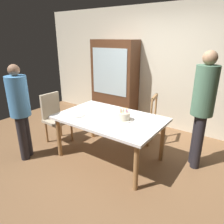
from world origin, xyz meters
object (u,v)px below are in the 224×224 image
(person_guest, at_px, (203,104))
(china_cabinet, at_px, (115,81))
(plate_near_celebrant, at_px, (78,115))
(person_celebrant, at_px, (20,108))
(birthday_cake, at_px, (124,117))
(chair_spindle_back, at_px, (144,120))
(dining_table, at_px, (109,122))
(plate_far_side, at_px, (114,112))
(chair_upholstered, at_px, (55,115))

(person_guest, relative_size, china_cabinet, 0.94)
(plate_near_celebrant, bearing_deg, person_celebrant, -142.25)
(birthday_cake, height_order, plate_near_celebrant, birthday_cake)
(china_cabinet, bearing_deg, birthday_cake, -51.26)
(china_cabinet, bearing_deg, person_celebrant, -95.14)
(chair_spindle_back, height_order, person_guest, person_guest)
(dining_table, bearing_deg, plate_near_celebrant, -152.47)
(dining_table, height_order, chair_spindle_back, chair_spindle_back)
(chair_spindle_back, bearing_deg, china_cabinet, 149.32)
(plate_far_side, xyz_separation_m, china_cabinet, (-0.89, 1.31, 0.20))
(birthday_cake, bearing_deg, plate_near_celebrant, -158.95)
(dining_table, relative_size, birthday_cake, 6.05)
(person_guest, xyz_separation_m, china_cabinet, (-2.21, 0.94, -0.08))
(birthday_cake, bearing_deg, plate_far_side, 147.94)
(plate_far_side, bearing_deg, person_celebrant, -136.55)
(birthday_cake, xyz_separation_m, china_cabinet, (-1.22, 1.52, 0.15))
(dining_table, height_order, plate_far_side, plate_far_side)
(plate_far_side, relative_size, chair_spindle_back, 0.23)
(chair_upholstered, height_order, china_cabinet, china_cabinet)
(birthday_cake, distance_m, chair_spindle_back, 0.90)
(chair_spindle_back, distance_m, chair_upholstered, 1.72)
(plate_far_side, bearing_deg, birthday_cake, -32.06)
(plate_far_side, distance_m, chair_spindle_back, 0.74)
(dining_table, relative_size, chair_upholstered, 1.78)
(person_celebrant, xyz_separation_m, person_guest, (2.42, 1.42, 0.13))
(birthday_cake, relative_size, chair_upholstered, 0.29)
(plate_near_celebrant, xyz_separation_m, person_guest, (1.70, 0.86, 0.28))
(plate_far_side, bearing_deg, china_cabinet, 124.03)
(birthday_cake, xyz_separation_m, plate_far_side, (-0.34, 0.21, -0.05))
(birthday_cake, height_order, plate_far_side, birthday_cake)
(chair_spindle_back, relative_size, person_guest, 0.53)
(birthday_cake, relative_size, person_guest, 0.16)
(birthday_cake, bearing_deg, chair_upholstered, -175.19)
(chair_spindle_back, xyz_separation_m, person_guest, (1.04, -0.25, 0.57))
(dining_table, xyz_separation_m, birthday_cake, (0.25, 0.03, 0.14))
(dining_table, bearing_deg, birthday_cake, 7.48)
(chair_spindle_back, xyz_separation_m, chair_upholstered, (-1.43, -0.96, 0.07))
(birthday_cake, relative_size, plate_near_celebrant, 1.27)
(plate_far_side, xyz_separation_m, person_celebrant, (-1.10, -1.04, 0.15))
(birthday_cake, xyz_separation_m, chair_spindle_back, (-0.06, 0.83, -0.34))
(plate_far_side, height_order, chair_spindle_back, chair_spindle_back)
(dining_table, relative_size, plate_near_celebrant, 7.70)
(dining_table, relative_size, china_cabinet, 0.89)
(plate_near_celebrant, distance_m, person_celebrant, 0.92)
(birthday_cake, distance_m, china_cabinet, 1.96)
(chair_upholstered, bearing_deg, birthday_cake, 4.81)
(chair_upholstered, bearing_deg, china_cabinet, 80.93)
(plate_far_side, height_order, person_celebrant, person_celebrant)
(plate_far_side, relative_size, china_cabinet, 0.12)
(birthday_cake, bearing_deg, dining_table, -172.52)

